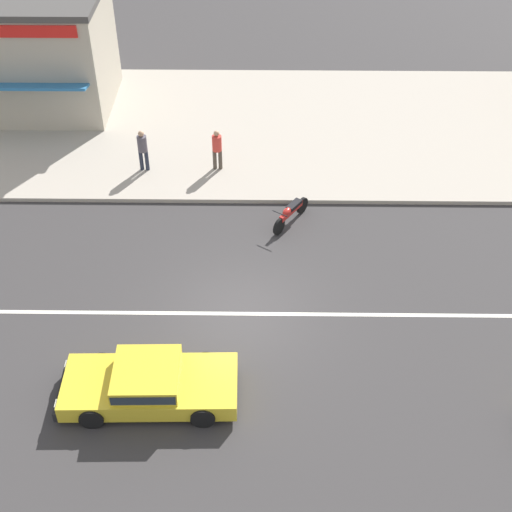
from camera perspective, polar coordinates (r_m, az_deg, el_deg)
The scene contains 8 objects.
ground_plane at distance 20.29m, azimuth -1.19°, elevation -4.64°, with size 160.00×160.00×0.00m, color #383535.
lane_centre_stripe at distance 20.29m, azimuth -1.19°, elevation -4.64°, with size 50.40×0.14×0.01m, color silver.
kerb_strip at distance 28.56m, azimuth -0.61°, elevation 10.22°, with size 68.00×10.00×0.15m, color #ADA393.
sedan_yellow_0 at distance 18.07m, azimuth -8.60°, elevation -10.02°, with size 4.45×2.00×1.06m.
motorcycle_1 at distance 23.29m, azimuth 2.79°, elevation 3.50°, with size 1.21×1.68×0.80m.
pedestrian_near_clock at distance 25.49m, azimuth -3.14°, elevation 8.70°, with size 0.34×0.34×1.54m.
pedestrian_far_end at distance 25.70m, azimuth -9.06°, elevation 8.56°, with size 0.34×0.34×1.58m.
shopfront_mid_block at distance 30.47m, azimuth -17.18°, elevation 15.42°, with size 5.68×5.40×4.55m.
Camera 1 is at (0.59, -14.44, 14.25)m, focal length 50.00 mm.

